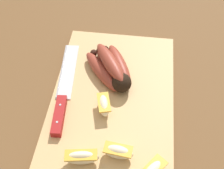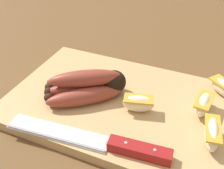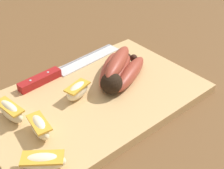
{
  "view_description": "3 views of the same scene",
  "coord_description": "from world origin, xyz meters",
  "px_view_note": "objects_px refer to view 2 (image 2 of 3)",
  "views": [
    {
      "loc": [
        -0.41,
        -0.07,
        0.58
      ],
      "look_at": [
        0.02,
        -0.01,
        0.05
      ],
      "focal_mm": 47.67,
      "sensor_mm": 36.0,
      "label": 1
    },
    {
      "loc": [
        -0.14,
        0.36,
        0.36
      ],
      "look_at": [
        0.02,
        -0.01,
        0.06
      ],
      "focal_mm": 43.23,
      "sensor_mm": 36.0,
      "label": 2
    },
    {
      "loc": [
        -0.28,
        -0.4,
        0.39
      ],
      "look_at": [
        0.02,
        -0.04,
        0.05
      ],
      "focal_mm": 46.07,
      "sensor_mm": 36.0,
      "label": 3
    }
  ],
  "objects_px": {
    "apple_wedge_near": "(212,133)",
    "apple_wedge_far": "(204,104)",
    "apple_wedge_middle": "(138,103)",
    "chefs_knife": "(110,144)",
    "banana_bunch": "(87,86)"
  },
  "relations": [
    {
      "from": "apple_wedge_near",
      "to": "banana_bunch",
      "type": "bearing_deg",
      "value": -7.24
    },
    {
      "from": "apple_wedge_far",
      "to": "banana_bunch",
      "type": "bearing_deg",
      "value": 10.37
    },
    {
      "from": "chefs_knife",
      "to": "apple_wedge_near",
      "type": "relative_size",
      "value": 3.91
    },
    {
      "from": "chefs_knife",
      "to": "apple_wedge_far",
      "type": "xyz_separation_m",
      "value": [
        -0.12,
        -0.14,
        0.01
      ]
    },
    {
      "from": "apple_wedge_near",
      "to": "apple_wedge_middle",
      "type": "xyz_separation_m",
      "value": [
        0.13,
        -0.03,
        -0.0
      ]
    },
    {
      "from": "chefs_knife",
      "to": "apple_wedge_middle",
      "type": "distance_m",
      "value": 0.1
    },
    {
      "from": "banana_bunch",
      "to": "apple_wedge_near",
      "type": "xyz_separation_m",
      "value": [
        -0.24,
        0.03,
        -0.0
      ]
    },
    {
      "from": "banana_bunch",
      "to": "chefs_knife",
      "type": "relative_size",
      "value": 0.59
    },
    {
      "from": "apple_wedge_middle",
      "to": "banana_bunch",
      "type": "bearing_deg",
      "value": -2.33
    },
    {
      "from": "banana_bunch",
      "to": "chefs_knife",
      "type": "height_order",
      "value": "banana_bunch"
    },
    {
      "from": "banana_bunch",
      "to": "apple_wedge_far",
      "type": "height_order",
      "value": "banana_bunch"
    },
    {
      "from": "apple_wedge_near",
      "to": "apple_wedge_far",
      "type": "height_order",
      "value": "apple_wedge_near"
    },
    {
      "from": "apple_wedge_middle",
      "to": "chefs_knife",
      "type": "bearing_deg",
      "value": 82.48
    },
    {
      "from": "banana_bunch",
      "to": "chefs_knife",
      "type": "bearing_deg",
      "value": 131.81
    },
    {
      "from": "chefs_knife",
      "to": "apple_wedge_near",
      "type": "xyz_separation_m",
      "value": [
        -0.14,
        -0.07,
        0.01
      ]
    }
  ]
}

